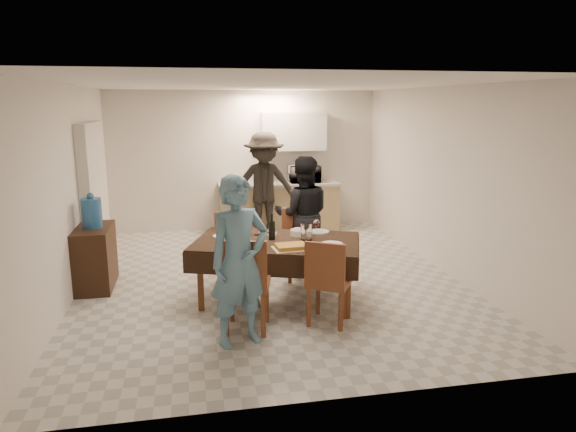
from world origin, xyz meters
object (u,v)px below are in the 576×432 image
object	(u,v)px
person_near	(239,262)
dining_table	(277,243)
water_jug	(92,213)
savoury_tart	(291,247)
wine_bottle	(272,227)
water_pitcher	(306,232)
person_kitchen	(264,186)
microwave	(304,174)
person_far	(303,215)
console	(95,257)

from	to	relation	value
person_near	dining_table	bearing A→B (deg)	41.76
water_jug	person_near	world-z (taller)	person_near
water_jug	savoury_tart	bearing A→B (deg)	-28.92
wine_bottle	water_pitcher	size ratio (longest dim) A/B	1.51
person_near	person_kitchen	xyz separation A→B (m)	(0.84, 4.06, 0.09)
microwave	person_kitchen	bearing A→B (deg)	28.53
water_jug	savoury_tart	world-z (taller)	water_jug
water_pitcher	person_far	distance (m)	1.12
console	person_kitchen	size ratio (longest dim) A/B	0.46
water_pitcher	person_kitchen	xyz separation A→B (m)	(-0.06, 3.06, 0.08)
microwave	person_far	bearing A→B (deg)	76.68
microwave	person_near	distance (m)	4.82
console	wine_bottle	size ratio (longest dim) A/B	2.77
water_jug	person_near	size ratio (longest dim) A/B	0.22
person_far	water_jug	bearing A→B (deg)	11.64
water_jug	person_near	distance (m)	2.60
console	wine_bottle	xyz separation A→B (m)	(2.19, -0.86, 0.51)
console	person_near	bearing A→B (deg)	-49.25
console	wine_bottle	bearing A→B (deg)	-21.52
water_jug	person_kitchen	distance (m)	3.29
console	person_near	size ratio (longest dim) A/B	0.51
water_jug	water_pitcher	xyz separation A→B (m)	(2.59, -0.96, -0.13)
console	water_pitcher	world-z (taller)	water_pitcher
water_pitcher	person_near	distance (m)	1.35
water_pitcher	person_far	xyz separation A→B (m)	(0.20, 1.10, -0.04)
water_jug	person_far	bearing A→B (deg)	2.77
water_jug	wine_bottle	size ratio (longest dim) A/B	1.21
console	person_near	xyz separation A→B (m)	(1.69, -1.96, 0.45)
dining_table	water_jug	world-z (taller)	water_jug
person_kitchen	water_pitcher	bearing A→B (deg)	-88.95
wine_bottle	microwave	bearing A→B (deg)	71.06
dining_table	wine_bottle	bearing A→B (deg)	153.55
microwave	person_kitchen	world-z (taller)	person_kitchen
console	savoury_tart	world-z (taller)	savoury_tart
dining_table	console	world-z (taller)	console
water_pitcher	savoury_tart	world-z (taller)	water_pitcher
microwave	person_near	world-z (taller)	person_near
water_pitcher	microwave	distance (m)	3.60
wine_bottle	person_kitchen	bearing A→B (deg)	83.38
dining_table	person_near	world-z (taller)	person_near
water_jug	person_far	size ratio (longest dim) A/B	0.23
person_kitchen	microwave	bearing A→B (deg)	28.53
dining_table	savoury_tart	size ratio (longest dim) A/B	5.46
water_pitcher	person_kitchen	world-z (taller)	person_kitchen
wine_bottle	savoury_tart	distance (m)	0.47
water_jug	microwave	size ratio (longest dim) A/B	0.67
wine_bottle	person_far	bearing A→B (deg)	59.04
dining_table	microwave	xyz separation A→B (m)	(1.12, 3.46, 0.34)
water_pitcher	person_far	size ratio (longest dim) A/B	0.13
console	person_near	distance (m)	2.63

